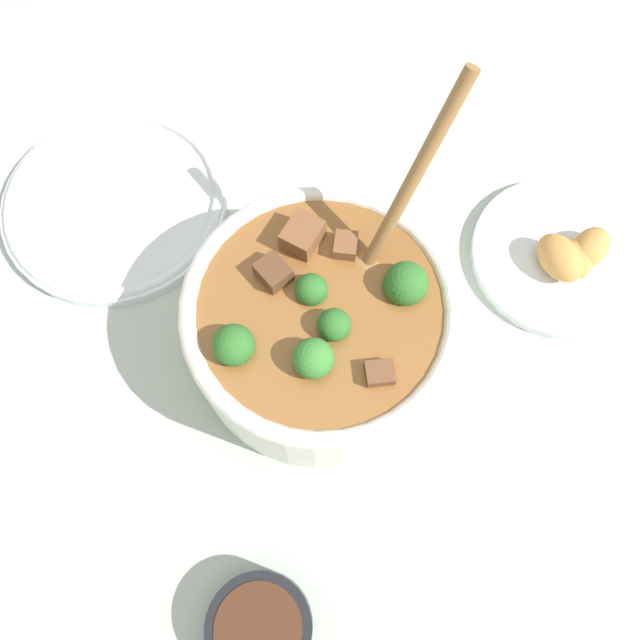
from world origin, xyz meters
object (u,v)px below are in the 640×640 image
Objects in this scene: condiment_bowl at (260,627)px; food_plate at (564,256)px; stew_bowl at (320,322)px; empty_plate at (116,201)px.

condiment_bowl is 0.47× the size of food_plate.
stew_bowl is 1.14× the size of empty_plate.
food_plate reaches higher than empty_plate.
food_plate is at bearing 56.11° from stew_bowl.
food_plate is (0.04, 0.46, -0.01)m from condiment_bowl.
condiment_bowl is 0.46m from food_plate.
condiment_bowl is at bearing -95.25° from food_plate.
stew_bowl is at bearing -123.89° from food_plate.
food_plate is at bearing 27.67° from empty_plate.
stew_bowl reaches higher than empty_plate.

